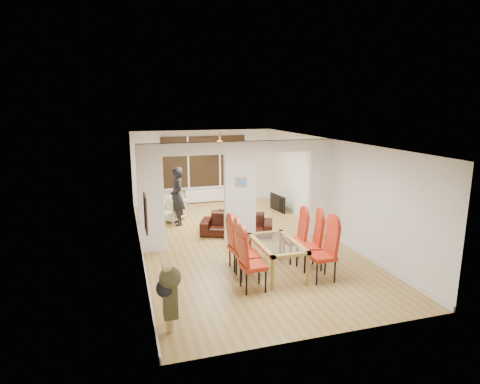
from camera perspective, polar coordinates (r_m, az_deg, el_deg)
name	(u,v)px	position (r m, az deg, el deg)	size (l,w,h in m)	color
floor	(240,242)	(10.45, 0.00, -7.12)	(5.00, 9.00, 0.01)	#A28041
room_walls	(240,193)	(10.09, 0.00, -0.14)	(5.00, 9.00, 2.60)	silver
divider_wall	(240,193)	(10.09, 0.00, -0.14)	(5.00, 0.18, 2.60)	white
bay_window_blinds	(204,161)	(14.30, -5.14, 4.35)	(3.00, 0.08, 1.80)	black
radiator	(205,195)	(14.48, -5.01, -0.38)	(1.40, 0.08, 0.50)	white
pendant_light	(220,146)	(13.18, -2.90, 6.55)	(0.36, 0.36, 0.36)	orange
stair_newel	(165,286)	(6.92, -10.56, -12.99)	(0.40, 1.20, 1.10)	tan
wall_poster	(145,213)	(7.29, -13.30, -2.97)	(0.04, 0.52, 0.67)	gray
pillar_photo	(241,182)	(9.94, 0.16, 1.43)	(0.30, 0.03, 0.25)	#4C8CD8
dining_table	(277,258)	(8.52, 5.27, -9.31)	(0.84, 1.49, 0.70)	olive
dining_chair_la	(253,261)	(7.71, 1.87, -9.82)	(0.46, 0.46, 1.15)	#A52410
dining_chair_lb	(248,251)	(8.21, 1.10, -8.45)	(0.45, 0.45, 1.14)	#A52410
dining_chair_lc	(240,244)	(8.67, 0.01, -7.46)	(0.44, 0.44, 1.09)	#A52410
dining_chair_ra	(322,252)	(8.27, 11.57, -8.37)	(0.48, 0.48, 1.19)	#A52410
dining_chair_rb	(310,243)	(8.76, 9.87, -7.16)	(0.47, 0.47, 1.17)	#A52410
dining_chair_rc	(295,238)	(9.15, 7.83, -6.45)	(0.44, 0.44, 1.11)	#A52410
sofa	(237,225)	(10.95, -0.46, -4.65)	(1.93, 0.76, 0.56)	black
armchair	(170,210)	(12.42, -9.88, -2.55)	(0.70, 0.72, 0.66)	beige
person	(177,196)	(11.85, -8.92, -0.59)	(0.41, 0.63, 1.72)	black
television	(275,203)	(13.37, 5.00, -1.57)	(0.12, 0.95, 0.55)	black
coffee_table	(229,214)	(12.58, -1.58, -3.17)	(1.01, 0.51, 0.23)	black
bottle	(231,206)	(12.62, -1.26, -1.96)	(0.06, 0.06, 0.26)	#143F19
bowl	(222,210)	(12.53, -2.57, -2.57)	(0.20, 0.20, 0.05)	black
shoes	(242,245)	(10.10, 0.31, -7.49)	(0.26, 0.28, 0.11)	black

